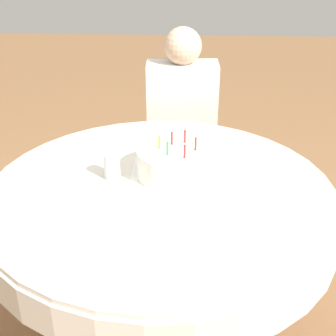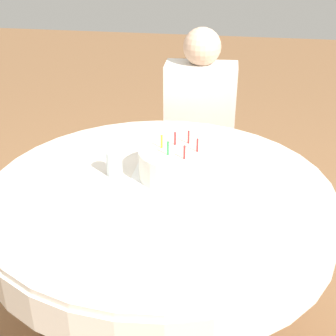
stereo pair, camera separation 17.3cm
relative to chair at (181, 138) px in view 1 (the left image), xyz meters
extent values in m
plane|color=#8C603D|center=(-0.05, -0.97, -0.48)|extent=(12.00, 12.00, 0.00)
cylinder|color=silver|center=(-0.05, -0.97, 0.23)|extent=(1.29, 1.29, 0.02)
cylinder|color=silver|center=(-0.05, -0.97, 0.15)|extent=(1.31, 1.31, 0.13)
cylinder|color=#4C331E|center=(-0.41, -1.32, -0.13)|extent=(0.05, 0.05, 0.70)
cylinder|color=#4C331E|center=(-0.41, -0.61, -0.13)|extent=(0.05, 0.05, 0.70)
cylinder|color=#4C331E|center=(0.30, -0.61, -0.13)|extent=(0.05, 0.05, 0.70)
cube|color=brown|center=(0.00, -0.07, -0.07)|extent=(0.39, 0.39, 0.04)
cube|color=brown|center=(0.00, 0.10, 0.19)|extent=(0.34, 0.04, 0.49)
cylinder|color=brown|center=(-0.15, -0.24, -0.29)|extent=(0.04, 0.04, 0.39)
cylinder|color=brown|center=(0.17, -0.22, -0.29)|extent=(0.04, 0.04, 0.39)
cylinder|color=brown|center=(-0.16, 0.08, -0.29)|extent=(0.04, 0.04, 0.39)
cylinder|color=brown|center=(0.16, 0.10, -0.29)|extent=(0.04, 0.04, 0.39)
cylinder|color=#DBB293|center=(-0.09, -0.22, -0.27)|extent=(0.09, 0.09, 0.43)
cylinder|color=#DBB293|center=(0.10, -0.21, -0.27)|extent=(0.09, 0.09, 0.43)
cube|color=beige|center=(0.00, -0.07, 0.20)|extent=(0.38, 0.20, 0.51)
sphere|color=#DBB293|center=(0.00, -0.07, 0.55)|extent=(0.19, 0.19, 0.19)
cube|color=white|center=(0.00, -0.88, 0.24)|extent=(0.35, 0.35, 0.00)
cylinder|color=white|center=(0.00, -0.88, 0.30)|extent=(0.30, 0.30, 0.11)
cylinder|color=red|center=(0.07, -0.88, 0.38)|extent=(0.01, 0.01, 0.05)
cylinder|color=red|center=(0.03, -0.81, 0.38)|extent=(0.01, 0.01, 0.05)
cylinder|color=red|center=(-0.02, -0.83, 0.38)|extent=(0.01, 0.01, 0.05)
cylinder|color=gold|center=(-0.07, -0.87, 0.38)|extent=(0.01, 0.01, 0.05)
cylinder|color=green|center=(-0.03, -0.93, 0.38)|extent=(0.01, 0.01, 0.05)
cylinder|color=red|center=(0.03, -0.95, 0.38)|extent=(0.01, 0.01, 0.05)
cylinder|color=silver|center=(-0.24, -0.91, 0.29)|extent=(0.06, 0.06, 0.10)
camera|label=1|loc=(0.05, -2.47, 1.12)|focal=50.00mm
camera|label=2|loc=(0.22, -2.45, 1.12)|focal=50.00mm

